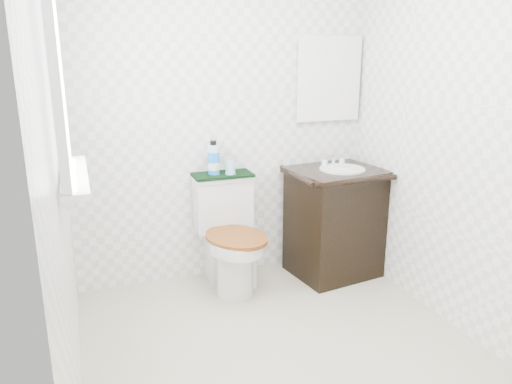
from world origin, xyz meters
TOP-DOWN VIEW (x-y plane):
  - floor at (0.00, 0.00)m, footprint 2.40×2.40m
  - wall_back at (0.00, 1.20)m, footprint 2.40×0.00m
  - wall_front at (0.00, -1.20)m, footprint 2.40×0.00m
  - wall_left at (-1.10, 0.00)m, footprint 0.00×2.40m
  - wall_right at (1.10, 0.00)m, footprint 0.00×2.40m
  - window at (-1.07, 0.25)m, footprint 0.02×0.70m
  - mirror at (0.82, 1.18)m, footprint 0.50×0.02m
  - toilet at (-0.05, 0.97)m, footprint 0.48×0.67m
  - vanity at (0.77, 0.90)m, footprint 0.71×0.63m
  - trash_bin at (0.03, 0.92)m, footprint 0.21×0.17m
  - towel at (-0.05, 1.09)m, footprint 0.42×0.22m
  - mouthwash_bottle at (-0.11, 1.10)m, footprint 0.08×0.08m
  - cup at (-0.00, 1.06)m, footprint 0.07×0.07m
  - soap_bar at (0.76, 1.04)m, footprint 0.07×0.05m

SIDE VIEW (x-z plane):
  - floor at x=0.00m, z-range 0.00..0.00m
  - trash_bin at x=0.03m, z-range 0.00..0.30m
  - toilet at x=-0.05m, z-range -0.05..0.75m
  - vanity at x=0.77m, z-range -0.03..0.89m
  - towel at x=-0.05m, z-range 0.80..0.81m
  - soap_bar at x=0.76m, z-range 0.82..0.84m
  - cup at x=0.00m, z-range 0.81..0.91m
  - mouthwash_bottle at x=-0.11m, z-range 0.80..1.04m
  - wall_back at x=0.00m, z-range 0.00..2.40m
  - wall_front at x=0.00m, z-range 0.00..2.40m
  - wall_left at x=-1.10m, z-range 0.00..2.40m
  - wall_right at x=1.10m, z-range 0.00..2.40m
  - mirror at x=0.82m, z-range 1.15..1.75m
  - window at x=-1.07m, z-range 1.10..2.00m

